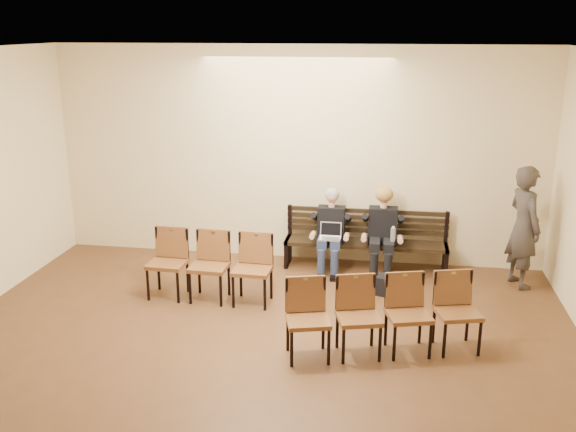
{
  "coord_description": "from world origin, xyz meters",
  "views": [
    {
      "loc": [
        1.51,
        -5.13,
        3.78
      ],
      "look_at": [
        0.02,
        4.05,
        1.0
      ],
      "focal_mm": 40.0,
      "sensor_mm": 36.0,
      "label": 1
    }
  ],
  "objects_px": {
    "laptop": "(330,240)",
    "bag": "(390,286)",
    "chair_row_back": "(209,267)",
    "bench": "(365,255)",
    "water_bottle": "(393,242)",
    "chair_row_front": "(384,317)",
    "passerby": "(525,218)",
    "seated_woman": "(382,233)",
    "seated_man": "(331,231)"
  },
  "relations": [
    {
      "from": "bench",
      "to": "chair_row_front",
      "type": "bearing_deg",
      "value": -83.06
    },
    {
      "from": "passerby",
      "to": "chair_row_back",
      "type": "bearing_deg",
      "value": 83.78
    },
    {
      "from": "seated_woman",
      "to": "chair_row_back",
      "type": "height_order",
      "value": "seated_woman"
    },
    {
      "from": "laptop",
      "to": "chair_row_back",
      "type": "relative_size",
      "value": 0.19
    },
    {
      "from": "bench",
      "to": "chair_row_front",
      "type": "distance_m",
      "value": 2.81
    },
    {
      "from": "water_bottle",
      "to": "bag",
      "type": "distance_m",
      "value": 0.82
    },
    {
      "from": "seated_woman",
      "to": "passerby",
      "type": "relative_size",
      "value": 0.61
    },
    {
      "from": "bag",
      "to": "chair_row_front",
      "type": "distance_m",
      "value": 1.8
    },
    {
      "from": "seated_man",
      "to": "laptop",
      "type": "xyz_separation_m",
      "value": [
        0.01,
        -0.23,
        -0.07
      ]
    },
    {
      "from": "seated_woman",
      "to": "chair_row_front",
      "type": "height_order",
      "value": "seated_woman"
    },
    {
      "from": "seated_man",
      "to": "bag",
      "type": "relative_size",
      "value": 3.36
    },
    {
      "from": "seated_woman",
      "to": "water_bottle",
      "type": "bearing_deg",
      "value": -51.33
    },
    {
      "from": "bench",
      "to": "bag",
      "type": "xyz_separation_m",
      "value": [
        0.41,
        -1.02,
        -0.08
      ]
    },
    {
      "from": "bench",
      "to": "bag",
      "type": "relative_size",
      "value": 6.83
    },
    {
      "from": "bench",
      "to": "laptop",
      "type": "distance_m",
      "value": 0.73
    },
    {
      "from": "chair_row_back",
      "to": "water_bottle",
      "type": "bearing_deg",
      "value": 28.49
    },
    {
      "from": "bench",
      "to": "seated_woman",
      "type": "relative_size",
      "value": 2.01
    },
    {
      "from": "bag",
      "to": "passerby",
      "type": "xyz_separation_m",
      "value": [
        1.91,
        0.69,
        0.92
      ]
    },
    {
      "from": "laptop",
      "to": "chair_row_back",
      "type": "bearing_deg",
      "value": -154.1
    },
    {
      "from": "water_bottle",
      "to": "seated_woman",
      "type": "bearing_deg",
      "value": 128.67
    },
    {
      "from": "seated_man",
      "to": "passerby",
      "type": "distance_m",
      "value": 2.91
    },
    {
      "from": "bench",
      "to": "chair_row_back",
      "type": "distance_m",
      "value": 2.67
    },
    {
      "from": "seated_woman",
      "to": "passerby",
      "type": "height_order",
      "value": "passerby"
    },
    {
      "from": "laptop",
      "to": "bag",
      "type": "bearing_deg",
      "value": -47.04
    },
    {
      "from": "water_bottle",
      "to": "passerby",
      "type": "xyz_separation_m",
      "value": [
        1.9,
        -0.0,
        0.49
      ]
    },
    {
      "from": "chair_row_front",
      "to": "chair_row_back",
      "type": "height_order",
      "value": "chair_row_back"
    },
    {
      "from": "seated_woman",
      "to": "seated_man",
      "type": "bearing_deg",
      "value": 180.0
    },
    {
      "from": "laptop",
      "to": "seated_man",
      "type": "bearing_deg",
      "value": 80.74
    },
    {
      "from": "seated_man",
      "to": "water_bottle",
      "type": "bearing_deg",
      "value": -11.74
    },
    {
      "from": "passerby",
      "to": "chair_row_front",
      "type": "xyz_separation_m",
      "value": [
        -1.98,
        -2.46,
        -0.59
      ]
    },
    {
      "from": "seated_man",
      "to": "bag",
      "type": "distance_m",
      "value": 1.41
    },
    {
      "from": "chair_row_front",
      "to": "passerby",
      "type": "bearing_deg",
      "value": 35.37
    },
    {
      "from": "bench",
      "to": "laptop",
      "type": "relative_size",
      "value": 7.78
    },
    {
      "from": "bag",
      "to": "chair_row_front",
      "type": "height_order",
      "value": "chair_row_front"
    },
    {
      "from": "seated_man",
      "to": "passerby",
      "type": "xyz_separation_m",
      "value": [
        2.88,
        -0.21,
        0.42
      ]
    },
    {
      "from": "laptop",
      "to": "passerby",
      "type": "distance_m",
      "value": 2.91
    },
    {
      "from": "bench",
      "to": "passerby",
      "type": "bearing_deg",
      "value": -8.01
    },
    {
      "from": "chair_row_front",
      "to": "chair_row_back",
      "type": "distance_m",
      "value": 2.74
    },
    {
      "from": "bench",
      "to": "seated_woman",
      "type": "distance_m",
      "value": 0.51
    },
    {
      "from": "bench",
      "to": "laptop",
      "type": "height_order",
      "value": "laptop"
    },
    {
      "from": "chair_row_back",
      "to": "bag",
      "type": "bearing_deg",
      "value": 14.79
    },
    {
      "from": "bench",
      "to": "water_bottle",
      "type": "height_order",
      "value": "water_bottle"
    },
    {
      "from": "laptop",
      "to": "water_bottle",
      "type": "bearing_deg",
      "value": -10.4
    },
    {
      "from": "bench",
      "to": "bag",
      "type": "bearing_deg",
      "value": -68.06
    },
    {
      "from": "bag",
      "to": "chair_row_back",
      "type": "xyz_separation_m",
      "value": [
        -2.54,
        -0.57,
        0.35
      ]
    },
    {
      "from": "seated_man",
      "to": "seated_woman",
      "type": "distance_m",
      "value": 0.81
    },
    {
      "from": "bench",
      "to": "seated_woman",
      "type": "xyz_separation_m",
      "value": [
        0.26,
        -0.12,
        0.42
      ]
    },
    {
      "from": "water_bottle",
      "to": "chair_row_back",
      "type": "xyz_separation_m",
      "value": [
        -2.55,
        -1.27,
        -0.08
      ]
    },
    {
      "from": "seated_woman",
      "to": "chair_row_front",
      "type": "xyz_separation_m",
      "value": [
        0.08,
        -2.66,
        -0.17
      ]
    },
    {
      "from": "bench",
      "to": "chair_row_front",
      "type": "relative_size",
      "value": 1.13
    }
  ]
}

